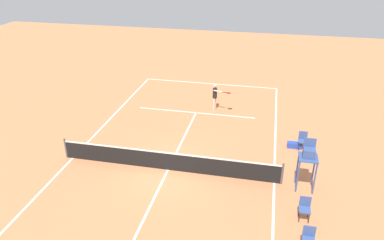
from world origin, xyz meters
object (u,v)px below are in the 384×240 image
object	(u,v)px
player_serving	(216,95)
tennis_ball	(188,118)
courtside_chair_far	(309,238)
equipment_bag	(295,145)
courtside_chair_mid	(303,140)
courtside_chair_near	(305,207)
umpire_chair	(308,157)

from	to	relation	value
player_serving	tennis_ball	distance (m)	2.39
courtside_chair_far	equipment_bag	xyz separation A→B (m)	(0.20, -7.24, -0.38)
player_serving	courtside_chair_mid	bearing A→B (deg)	67.69
courtside_chair_near	courtside_chair_far	size ratio (longest dim) A/B	1.00
player_serving	umpire_chair	bearing A→B (deg)	49.09
courtside_chair_near	equipment_bag	bearing A→B (deg)	-88.38
courtside_chair_near	umpire_chair	bearing A→B (deg)	-93.36
tennis_ball	umpire_chair	size ratio (longest dim) A/B	0.03
courtside_chair_mid	equipment_bag	xyz separation A→B (m)	(0.37, -0.01, -0.38)
player_serving	umpire_chair	xyz separation A→B (m)	(-5.13, 7.39, 0.54)
courtside_chair_far	umpire_chair	bearing A→B (deg)	-91.25
courtside_chair_far	equipment_bag	size ratio (longest dim) A/B	1.25
courtside_chair_far	courtside_chair_mid	bearing A→B (deg)	-91.37
umpire_chair	courtside_chair_near	xyz separation A→B (m)	(0.12, 2.05, -1.07)
umpire_chair	player_serving	bearing A→B (deg)	-55.24
player_serving	tennis_ball	bearing A→B (deg)	-27.35
tennis_ball	courtside_chair_mid	distance (m)	7.05
tennis_ball	equipment_bag	bearing A→B (deg)	160.20
tennis_ball	courtside_chair_near	distance (m)	10.16
courtside_chair_near	equipment_bag	world-z (taller)	courtside_chair_near
tennis_ball	umpire_chair	xyz separation A→B (m)	(-6.56, 5.79, 1.57)
tennis_ball	courtside_chair_mid	xyz separation A→B (m)	(-6.65, 2.28, 0.50)
courtside_chair_near	equipment_bag	distance (m)	5.59
player_serving	equipment_bag	world-z (taller)	player_serving
player_serving	courtside_chair_mid	distance (m)	6.53
courtside_chair_mid	umpire_chair	bearing A→B (deg)	88.51
tennis_ball	courtside_chair_far	distance (m)	11.51
courtside_chair_mid	courtside_chair_far	xyz separation A→B (m)	(0.17, 7.22, 0.00)
player_serving	courtside_chair_near	xyz separation A→B (m)	(-5.01, 9.45, -0.53)
courtside_chair_near	courtside_chair_mid	distance (m)	5.57
tennis_ball	equipment_bag	xyz separation A→B (m)	(-6.29, 2.26, 0.12)
tennis_ball	courtside_chair_far	bearing A→B (deg)	124.30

